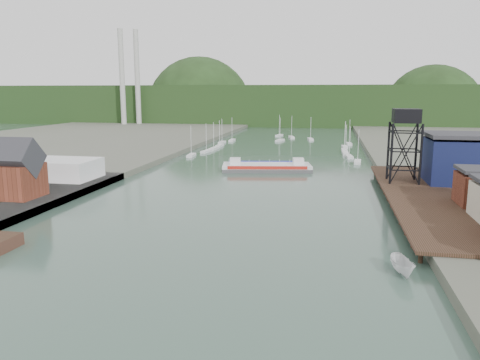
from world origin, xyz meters
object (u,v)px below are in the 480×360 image
at_px(chain_ferry, 267,167).
at_px(motorboat, 403,266).
at_px(lift_tower, 406,120).
at_px(harbor_building, 8,174).

distance_m(chain_ferry, motorboat, 77.21).
bearing_deg(motorboat, lift_tower, 71.67).
height_order(chain_ferry, motorboat, chain_ferry).
height_order(lift_tower, motorboat, lift_tower).
xyz_separation_m(lift_tower, motorboat, (-6.90, -50.75, -14.56)).
bearing_deg(lift_tower, motorboat, -97.74).
height_order(harbor_building, chain_ferry, harbor_building).
height_order(harbor_building, motorboat, harbor_building).
relative_size(lift_tower, chain_ferry, 0.62).
height_order(harbor_building, lift_tower, lift_tower).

